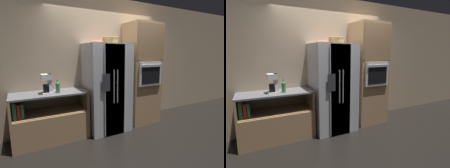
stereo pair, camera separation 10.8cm
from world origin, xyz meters
The scene contains 9 objects.
ground_plane centered at (0.00, 0.00, 0.00)m, with size 20.00×20.00×0.00m, color black.
wall_back centered at (0.00, 0.47, 1.40)m, with size 12.00×0.06×2.80m.
counter_left centered at (-1.29, 0.15, 0.33)m, with size 1.32×0.59×0.91m.
refrigerator centered at (-0.15, 0.09, 0.90)m, with size 0.87×0.74×1.80m.
wall_oven centered at (0.78, 0.13, 1.14)m, with size 0.74×0.68×2.27m.
wicker_basket centered at (-0.08, 0.06, 1.87)m, with size 0.33×0.33×0.13m.
fruit_bowl centered at (-0.33, 0.13, 1.83)m, with size 0.27×0.27×0.06m.
bottle_tall centered at (-1.14, 0.08, 1.02)m, with size 0.07×0.07×0.24m.
coffee_maker centered at (-1.30, 0.11, 1.10)m, with size 0.18×0.18×0.35m.
Camera 1 is at (-1.75, -3.09, 1.62)m, focal length 28.00 mm.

